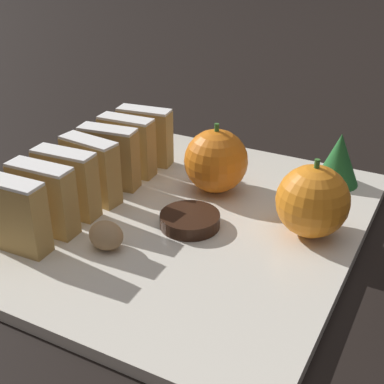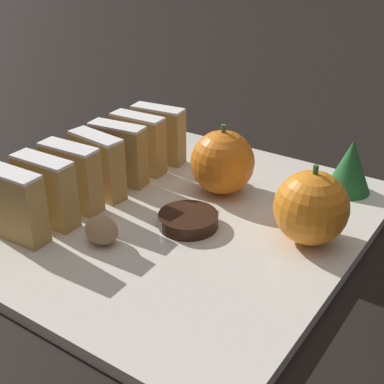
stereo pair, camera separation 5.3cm
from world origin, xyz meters
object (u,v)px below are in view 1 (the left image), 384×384
at_px(orange_far, 216,161).
at_px(chocolate_cookie, 190,220).
at_px(orange_near, 313,201).
at_px(walnut, 106,235).

bearing_deg(orange_far, chocolate_cookie, -81.97).
bearing_deg(orange_near, chocolate_cookie, -158.59).
relative_size(walnut, chocolate_cookie, 0.56).
relative_size(orange_near, chocolate_cookie, 1.31).
xyz_separation_m(walnut, chocolate_cookie, (0.05, 0.07, -0.01)).
bearing_deg(chocolate_cookie, orange_far, 98.03).
xyz_separation_m(orange_near, chocolate_cookie, (-0.11, -0.04, -0.03)).
relative_size(orange_near, orange_far, 1.00).
bearing_deg(chocolate_cookie, orange_near, 21.41).
height_order(orange_far, chocolate_cookie, orange_far).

